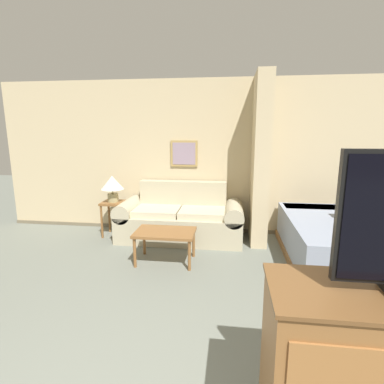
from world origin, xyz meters
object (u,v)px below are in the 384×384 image
object	(u,v)px
couch	(181,219)
coffee_table	(165,235)
backpack	(361,204)
table_lamp	(112,184)
bed	(347,241)

from	to	relation	value
couch	coffee_table	bearing A→B (deg)	-93.28
backpack	table_lamp	bearing A→B (deg)	169.83
coffee_table	table_lamp	size ratio (longest dim) A/B	1.82
couch	backpack	bearing A→B (deg)	-14.90
coffee_table	table_lamp	world-z (taller)	table_lamp
bed	backpack	size ratio (longest dim) A/B	4.17
table_lamp	backpack	size ratio (longest dim) A/B	0.91
bed	backpack	distance (m)	0.54
backpack	couch	bearing A→B (deg)	165.10
coffee_table	bed	distance (m)	2.45
couch	coffee_table	world-z (taller)	couch
bed	couch	bearing A→B (deg)	165.50
couch	backpack	distance (m)	2.62
couch	bed	distance (m)	2.46
couch	bed	world-z (taller)	couch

